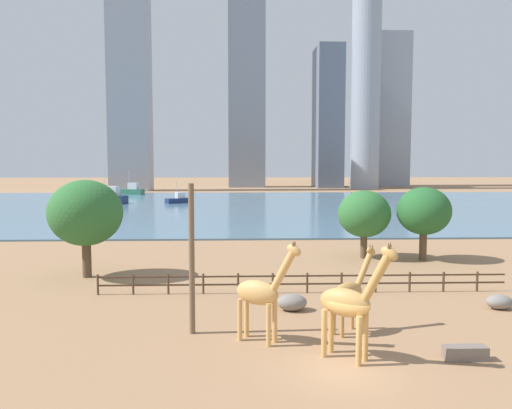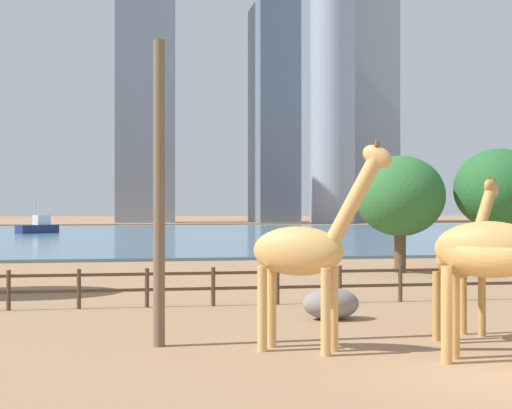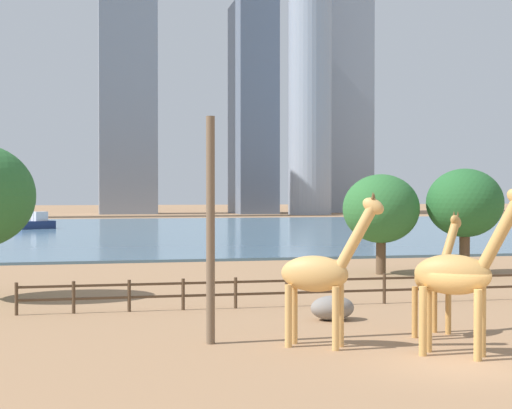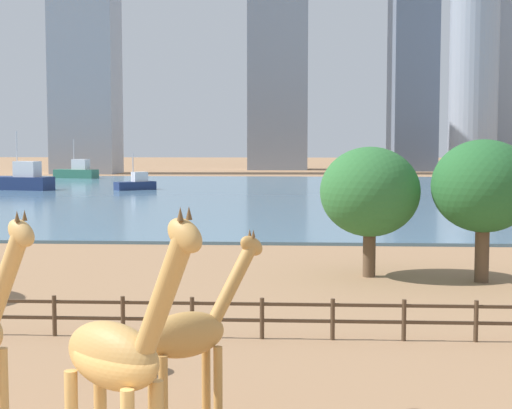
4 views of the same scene
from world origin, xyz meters
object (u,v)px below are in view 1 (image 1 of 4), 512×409
object	(u,v)px
tree_left_large	(86,213)
tree_center_broad	(364,214)
giraffe_tall	(349,303)
boulder_by_pole	(292,302)
utility_pole	(192,259)
boat_ferry	(108,198)
boat_tug	(178,199)
boulder_near_fence	(499,302)
giraffe_companion	(350,292)
tree_right_tall	(424,211)
boat_sailboat	(131,190)
giraffe_young	(261,293)
feeding_trough	(465,353)

from	to	relation	value
tree_left_large	tree_center_broad	size ratio (longest dim) A/B	1.19
giraffe_tall	boulder_by_pole	distance (m)	7.59
utility_pole	tree_left_large	distance (m)	15.20
boat_ferry	boat_tug	world-z (taller)	boat_ferry
boulder_near_fence	tree_center_broad	xyz separation A→B (m)	(-3.90, 15.44, 3.46)
giraffe_companion	tree_center_broad	world-z (taller)	tree_center_broad
giraffe_companion	tree_right_tall	world-z (taller)	tree_right_tall
giraffe_companion	boat_sailboat	size ratio (longest dim) A/B	0.57
boat_ferry	tree_right_tall	bearing A→B (deg)	137.92
tree_left_large	boat_tug	world-z (taller)	tree_left_large
giraffe_young	utility_pole	size ratio (longest dim) A/B	0.67
giraffe_tall	boat_sailboat	bearing A→B (deg)	145.00
boulder_by_pole	boulder_near_fence	bearing A→B (deg)	-0.61
tree_left_large	boat_ferry	bearing A→B (deg)	103.28
giraffe_young	boulder_near_fence	world-z (taller)	giraffe_young
utility_pole	tree_center_broad	xyz separation A→B (m)	(13.17, 18.93, 0.22)
tree_left_large	tree_center_broad	world-z (taller)	tree_left_large
utility_pole	tree_left_large	xyz separation A→B (m)	(-8.78, 12.37, 1.03)
giraffe_companion	boat_ferry	distance (m)	83.93
giraffe_companion	boat_sailboat	xyz separation A→B (m)	(-33.67, 107.87, -0.78)
giraffe_tall	tree_right_tall	world-z (taller)	tree_right_tall
giraffe_tall	tree_center_broad	world-z (taller)	tree_center_broad
boulder_by_pole	boat_ferry	xyz separation A→B (m)	(-29.41, 73.92, 0.93)
feeding_trough	boat_ferry	bearing A→B (deg)	113.86
giraffe_companion	boulder_by_pole	xyz separation A→B (m)	(-2.43, 3.74, -1.55)
tree_center_broad	giraffe_tall	bearing A→B (deg)	-105.65
utility_pole	boat_sailboat	size ratio (longest dim) A/B	1.00
tree_right_tall	boulder_by_pole	bearing A→B (deg)	-131.87
boat_tug	feeding_trough	bearing A→B (deg)	68.51
giraffe_young	boat_sailboat	xyz separation A→B (m)	(-29.28, 109.06, -1.08)
feeding_trough	tree_right_tall	bearing A→B (deg)	73.92
giraffe_tall	utility_pole	bearing A→B (deg)	-168.67
feeding_trough	boat_sailboat	xyz separation A→B (m)	(-37.77, 111.47, 0.94)
boulder_by_pole	tree_center_broad	xyz separation A→B (m)	(7.92, 15.32, 3.41)
boulder_near_fence	boulder_by_pole	world-z (taller)	boulder_by_pole
boat_ferry	boat_sailboat	xyz separation A→B (m)	(-1.84, 30.22, -0.15)
giraffe_tall	tree_left_large	distance (m)	22.42
giraffe_companion	boat_ferry	world-z (taller)	boat_ferry
giraffe_young	boulder_near_fence	size ratio (longest dim) A/B	3.29
utility_pole	tree_center_broad	world-z (taller)	utility_pole
boat_ferry	tree_left_large	bearing A→B (deg)	115.98
feeding_trough	boat_sailboat	distance (m)	117.70
tree_left_large	boat_ferry	distance (m)	67.03
tree_left_large	boat_sailboat	bearing A→B (deg)	100.23
giraffe_tall	boat_tug	world-z (taller)	giraffe_tall
utility_pole	boulder_by_pole	world-z (taller)	utility_pole
giraffe_tall	tree_right_tall	bearing A→B (deg)	101.05
boulder_by_pole	feeding_trough	world-z (taller)	boulder_by_pole
giraffe_tall	boulder_near_fence	xyz separation A→B (m)	(10.19, 7.02, -2.03)
utility_pole	tree_left_large	world-z (taller)	utility_pole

